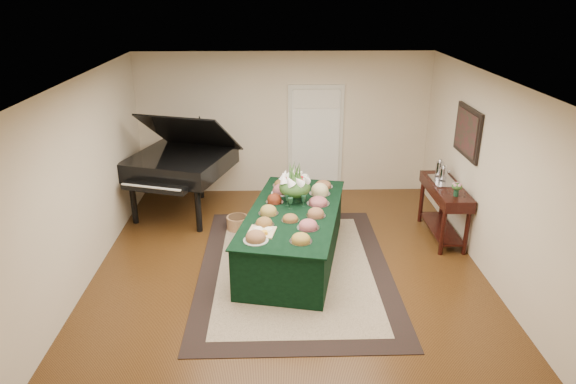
{
  "coord_description": "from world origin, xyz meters",
  "views": [
    {
      "loc": [
        -0.19,
        -6.5,
        3.79
      ],
      "look_at": [
        0.0,
        0.3,
        1.05
      ],
      "focal_mm": 32.0,
      "sensor_mm": 36.0,
      "label": 1
    }
  ],
  "objects_px": {
    "buffet_table": "(293,235)",
    "grand_piano": "(181,162)",
    "floral_centerpiece": "(295,183)",
    "mahogany_sideboard": "(445,197)"
  },
  "relations": [
    {
      "from": "floral_centerpiece",
      "to": "buffet_table",
      "type": "bearing_deg",
      "value": -94.93
    },
    {
      "from": "buffet_table",
      "to": "floral_centerpiece",
      "type": "bearing_deg",
      "value": 85.07
    },
    {
      "from": "buffet_table",
      "to": "floral_centerpiece",
      "type": "distance_m",
      "value": 0.76
    },
    {
      "from": "buffet_table",
      "to": "grand_piano",
      "type": "height_order",
      "value": "grand_piano"
    },
    {
      "from": "floral_centerpiece",
      "to": "grand_piano",
      "type": "xyz_separation_m",
      "value": [
        -1.92,
        1.39,
        -0.12
      ]
    },
    {
      "from": "buffet_table",
      "to": "grand_piano",
      "type": "xyz_separation_m",
      "value": [
        -1.89,
        1.74,
        0.55
      ]
    },
    {
      "from": "buffet_table",
      "to": "grand_piano",
      "type": "relative_size",
      "value": 1.32
    },
    {
      "from": "mahogany_sideboard",
      "to": "floral_centerpiece",
      "type": "bearing_deg",
      "value": -172.9
    },
    {
      "from": "buffet_table",
      "to": "mahogany_sideboard",
      "type": "distance_m",
      "value": 2.52
    },
    {
      "from": "buffet_table",
      "to": "grand_piano",
      "type": "distance_m",
      "value": 2.63
    }
  ]
}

